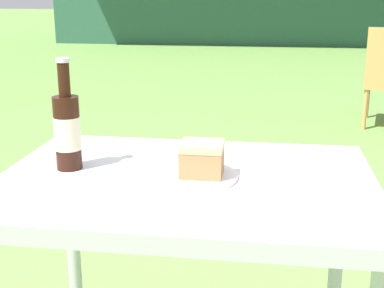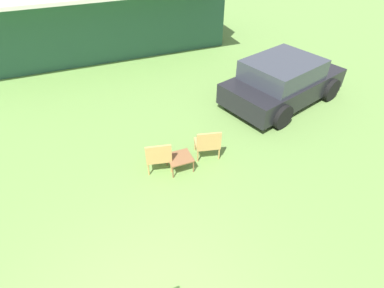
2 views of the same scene
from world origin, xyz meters
name	(u,v)px [view 1 (image 1 of 2)]	position (x,y,z in m)	size (l,w,h in m)	color
patio_table	(186,208)	(0.00, 0.00, 0.63)	(0.87, 0.62, 0.71)	silver
cake_on_plate	(197,166)	(0.03, -0.01, 0.74)	(0.22, 0.22, 0.09)	white
cola_bottle_near	(67,129)	(-0.29, 0.02, 0.81)	(0.06, 0.06, 0.27)	black
fork	(171,174)	(-0.03, 0.00, 0.71)	(0.16, 0.06, 0.01)	silver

